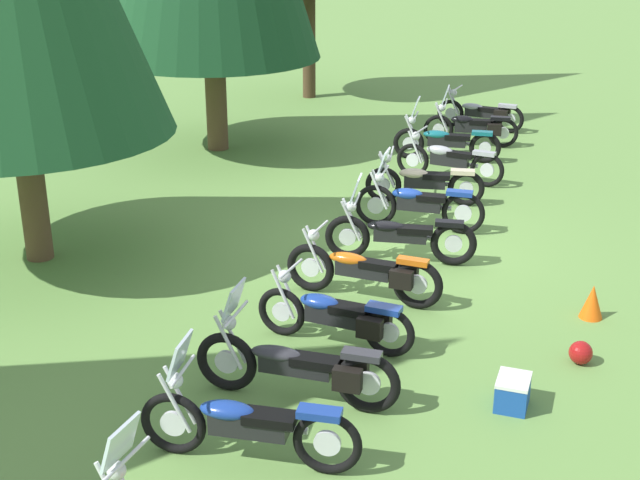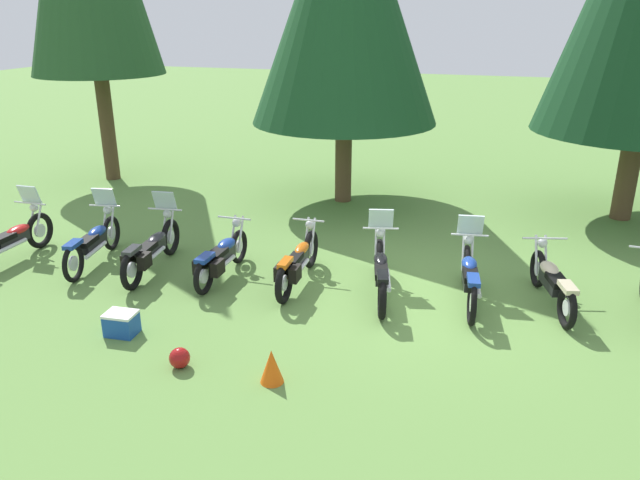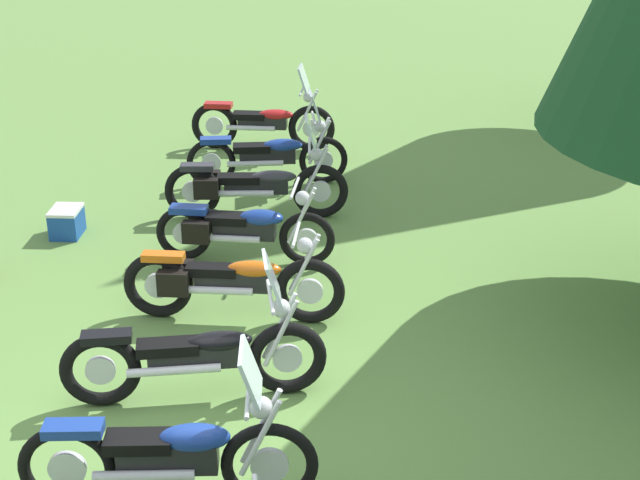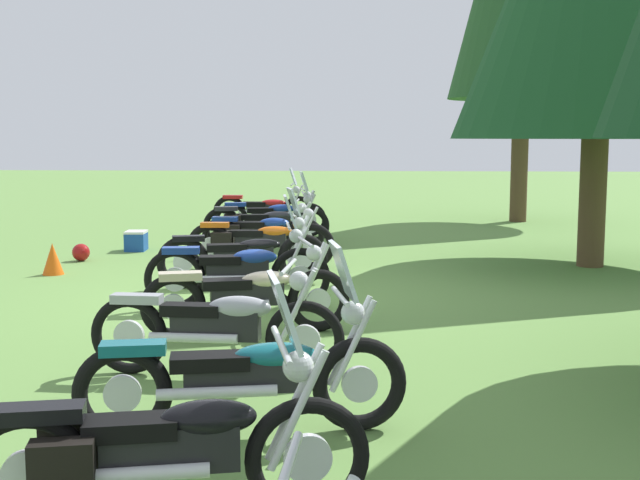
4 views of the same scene
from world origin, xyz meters
The scene contains 9 objects.
ground_plane centered at (0.00, 0.00, 0.00)m, with size 80.00×80.00×0.00m, color #608C42.
motorcycle_0 centered at (-7.97, -0.89, 0.47)m, with size 0.75×2.33×1.39m.
motorcycle_1 centered at (-6.35, -0.52, 0.47)m, with size 0.73×2.31×1.36m.
motorcycle_2 centered at (-5.07, -0.52, 0.46)m, with size 0.76×2.43×1.38m.
motorcycle_3 centered at (-3.67, -0.42, 0.44)m, with size 0.67×2.16×0.99m.
motorcycle_4 centered at (-2.24, -0.27, 0.44)m, with size 0.61×2.34×1.02m.
motorcycle_5 centered at (-0.72, -0.24, 0.45)m, with size 0.82×2.35×1.37m.
motorcycle_6 centered at (0.76, -0.07, 0.48)m, with size 0.65×2.25×1.38m.
picnic_cooler centered at (-4.21, -2.80, 0.18)m, with size 0.49×0.40×0.36m.
Camera 3 is at (6.34, 1.69, 4.75)m, focal length 52.55 mm.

